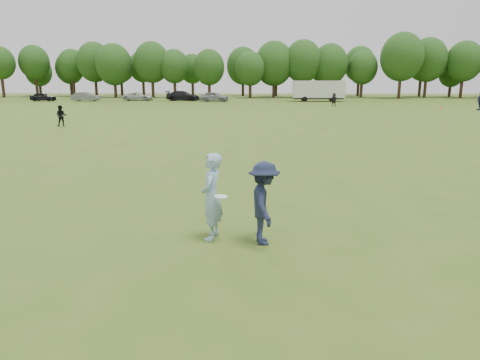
{
  "coord_description": "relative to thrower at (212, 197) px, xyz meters",
  "views": [
    {
      "loc": [
        0.99,
        -8.9,
        3.37
      ],
      "look_at": [
        0.46,
        0.72,
        1.1
      ],
      "focal_mm": 32.0,
      "sensor_mm": 36.0,
      "label": 1
    }
  ],
  "objects": [
    {
      "name": "ground",
      "position": [
        0.1,
        0.16,
        -0.94
      ],
      "size": [
        200.0,
        200.0,
        0.0
      ],
      "primitive_type": "plane",
      "color": "#3A5718",
      "rests_on": "ground"
    },
    {
      "name": "thrower",
      "position": [
        0.0,
        0.0,
        0.0
      ],
      "size": [
        0.51,
        0.72,
        1.87
      ],
      "primitive_type": "imported",
      "rotation": [
        0.0,
        0.0,
        -1.66
      ],
      "color": "#8AB3D6",
      "rests_on": "ground"
    },
    {
      "name": "defender",
      "position": [
        1.12,
        -0.23,
        -0.06
      ],
      "size": [
        0.78,
        1.2,
        1.75
      ],
      "primitive_type": "imported",
      "rotation": [
        0.0,
        0.0,
        1.69
      ],
      "color": "#1B223B",
      "rests_on": "ground"
    },
    {
      "name": "player_far_a",
      "position": [
        -13.76,
        22.07,
        -0.16
      ],
      "size": [
        0.88,
        0.76,
        1.55
      ],
      "primitive_type": "imported",
      "rotation": [
        0.0,
        0.0,
        0.27
      ],
      "color": "black",
      "rests_on": "ground"
    },
    {
      "name": "player_far_b",
      "position": [
        25.32,
        41.3,
        0.06
      ],
      "size": [
        0.62,
        1.22,
        2.0
      ],
      "primitive_type": "imported",
      "rotation": [
        0.0,
        0.0,
        -1.46
      ],
      "color": "navy",
      "rests_on": "ground"
    },
    {
      "name": "player_far_d",
      "position": [
        10.14,
        47.93,
        -0.1
      ],
      "size": [
        1.59,
        0.6,
        1.68
      ],
      "primitive_type": "imported",
      "rotation": [
        0.0,
        0.0,
        0.07
      ],
      "color": "black",
      "rests_on": "ground"
    },
    {
      "name": "car_a",
      "position": [
        -34.16,
        58.83,
        -0.26
      ],
      "size": [
        4.01,
        1.72,
        1.35
      ],
      "primitive_type": "imported",
      "rotation": [
        0.0,
        0.0,
        1.54
      ],
      "color": "black",
      "rests_on": "ground"
    },
    {
      "name": "car_b",
      "position": [
        -27.28,
        58.98,
        -0.23
      ],
      "size": [
        4.32,
        1.51,
        1.42
      ],
      "primitive_type": "imported",
      "rotation": [
        0.0,
        0.0,
        1.57
      ],
      "color": "slate",
      "rests_on": "ground"
    },
    {
      "name": "car_c",
      "position": [
        -19.33,
        60.98,
        -0.27
      ],
      "size": [
        4.84,
        2.29,
        1.33
      ],
      "primitive_type": "imported",
      "rotation": [
        0.0,
        0.0,
        1.59
      ],
      "color": "#B5B4B9",
      "rests_on": "ground"
    },
    {
      "name": "car_d",
      "position": [
        -12.1,
        61.42,
        -0.15
      ],
      "size": [
        5.61,
        2.71,
        1.58
      ],
      "primitive_type": "imported",
      "rotation": [
        0.0,
        0.0,
        1.48
      ],
      "color": "black",
      "rests_on": "ground"
    },
    {
      "name": "car_e",
      "position": [
        -6.68,
        58.79,
        -0.17
      ],
      "size": [
        4.71,
        2.41,
        1.54
      ],
      "primitive_type": "imported",
      "rotation": [
        0.0,
        0.0,
        1.44
      ],
      "color": "gray",
      "rests_on": "ground"
    },
    {
      "name": "field_cone",
      "position": [
        22.73,
        45.35,
        -0.79
      ],
      "size": [
        0.28,
        0.28,
        0.3
      ],
      "primitive_type": "cone",
      "color": "#FF520D",
      "rests_on": "ground"
    },
    {
      "name": "disc_in_play",
      "position": [
        0.23,
        -0.24,
        0.07
      ],
      "size": [
        0.27,
        0.27,
        0.05
      ],
      "color": "white",
      "rests_on": "ground"
    },
    {
      "name": "cargo_trailer",
      "position": [
        9.64,
        60.45,
        0.84
      ],
      "size": [
        9.0,
        2.75,
        3.2
      ],
      "color": "silver",
      "rests_on": "ground"
    },
    {
      "name": "treeline",
      "position": [
        2.91,
        77.06,
        5.32
      ],
      "size": [
        130.35,
        18.39,
        11.74
      ],
      "color": "#332114",
      "rests_on": "ground"
    }
  ]
}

